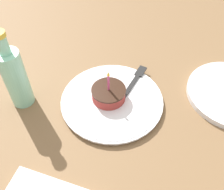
{
  "coord_description": "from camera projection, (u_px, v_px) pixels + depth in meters",
  "views": [
    {
      "loc": [
        0.44,
        0.16,
        0.58
      ],
      "look_at": [
        -0.02,
        0.01,
        0.03
      ],
      "focal_mm": 42.0,
      "sensor_mm": 36.0,
      "label": 1
    }
  ],
  "objects": [
    {
      "name": "cake_slice",
      "position": [
        109.0,
        93.0,
        0.73
      ],
      "size": [
        0.1,
        0.1,
        0.1
      ],
      "color": "#99332D",
      "rests_on": "plate"
    },
    {
      "name": "bottle",
      "position": [
        15.0,
        77.0,
        0.69
      ],
      "size": [
        0.06,
        0.06,
        0.24
      ],
      "color": "#8CD1B2",
      "rests_on": "ground_plane"
    },
    {
      "name": "ground_plane",
      "position": [
        108.0,
        111.0,
        0.76
      ],
      "size": [
        2.4,
        2.4,
        0.04
      ],
      "color": "brown",
      "rests_on": "ground"
    },
    {
      "name": "plate",
      "position": [
        112.0,
        101.0,
        0.75
      ],
      "size": [
        0.29,
        0.29,
        0.02
      ],
      "color": "silver",
      "rests_on": "ground_plane"
    },
    {
      "name": "fork",
      "position": [
        134.0,
        81.0,
        0.79
      ],
      "size": [
        0.16,
        0.04,
        0.0
      ],
      "color": "#262626",
      "rests_on": "plate"
    }
  ]
}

